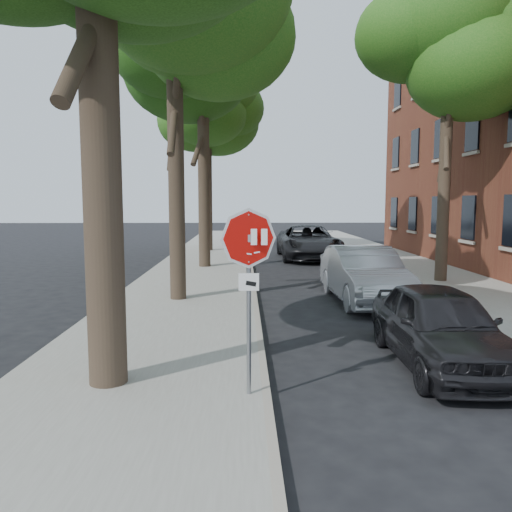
% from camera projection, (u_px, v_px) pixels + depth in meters
% --- Properties ---
extents(ground, '(120.00, 120.00, 0.00)m').
position_uv_depth(ground, '(298.00, 401.00, 7.07)').
color(ground, black).
rests_on(ground, ground).
extents(sidewalk_left, '(4.00, 55.00, 0.12)m').
position_uv_depth(sidewalk_left, '(198.00, 274.00, 18.92)').
color(sidewalk_left, gray).
rests_on(sidewalk_left, ground).
extents(sidewalk_right, '(4.00, 55.00, 0.12)m').
position_uv_depth(sidewalk_right, '(420.00, 274.00, 19.13)').
color(sidewalk_right, gray).
rests_on(sidewalk_right, ground).
extents(curb_left, '(0.12, 55.00, 0.13)m').
position_uv_depth(curb_left, '(252.00, 274.00, 18.97)').
color(curb_left, '#9E9384').
rests_on(curb_left, ground).
extents(curb_right, '(0.12, 55.00, 0.13)m').
position_uv_depth(curb_right, '(367.00, 274.00, 19.08)').
color(curb_right, '#9E9384').
rests_on(curb_right, ground).
extents(stop_sign, '(0.76, 0.34, 2.61)m').
position_uv_depth(stop_sign, '(249.00, 265.00, 6.81)').
color(stop_sign, gray).
rests_on(stop_sign, sidewalk_left).
extents(tree_mid_a, '(5.59, 5.19, 9.84)m').
position_uv_depth(tree_mid_a, '(173.00, 20.00, 13.25)').
color(tree_mid_a, black).
rests_on(tree_mid_a, sidewalk_left).
extents(tree_mid_b, '(5.88, 5.46, 10.36)m').
position_uv_depth(tree_mid_b, '(202.00, 73.00, 20.17)').
color(tree_mid_b, black).
rests_on(tree_mid_b, sidewalk_left).
extents(tree_far, '(5.29, 4.91, 9.33)m').
position_uv_depth(tree_far, '(207.00, 121.00, 27.19)').
color(tree_far, black).
rests_on(tree_far, sidewalk_left).
extents(tree_right, '(5.29, 4.91, 9.33)m').
position_uv_depth(tree_right, '(447.00, 68.00, 16.48)').
color(tree_right, black).
rests_on(tree_right, sidewalk_right).
extents(car_a, '(1.72, 4.11, 1.39)m').
position_uv_depth(car_a, '(440.00, 326.00, 8.55)').
color(car_a, black).
rests_on(car_a, ground).
extents(car_b, '(1.79, 4.76, 1.55)m').
position_uv_depth(car_b, '(364.00, 275.00, 13.96)').
color(car_b, '#94979B').
rests_on(car_b, ground).
extents(car_d, '(2.78, 5.99, 1.66)m').
position_uv_depth(car_d, '(308.00, 242.00, 24.49)').
color(car_d, black).
rests_on(car_d, ground).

